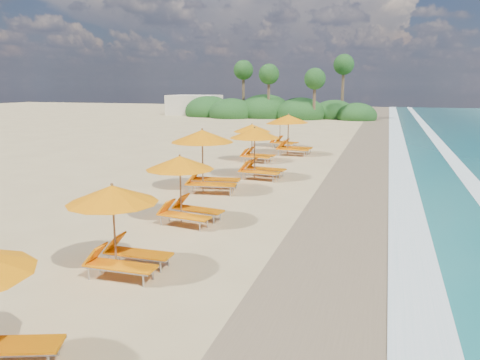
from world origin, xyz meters
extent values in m
plane|color=tan|center=(0.00, 0.00, 0.00)|extent=(160.00, 160.00, 0.00)
cube|color=#806B4C|center=(4.00, 0.00, 0.01)|extent=(4.00, 160.00, 0.01)
cube|color=white|center=(5.50, 0.00, 0.03)|extent=(1.20, 160.00, 0.01)
cylinder|color=olive|center=(-1.33, -5.67, 1.04)|extent=(0.05, 0.05, 2.08)
cone|color=orange|center=(-1.33, -5.67, 1.90)|extent=(2.16, 2.16, 0.42)
sphere|color=olive|center=(-1.33, -5.67, 2.14)|extent=(0.07, 0.07, 0.07)
cylinder|color=olive|center=(-1.56, -1.44, 1.07)|extent=(0.05, 0.05, 2.14)
cone|color=orange|center=(-1.56, -1.44, 1.96)|extent=(2.50, 2.50, 0.43)
sphere|color=olive|center=(-1.56, -1.44, 2.19)|extent=(0.08, 0.08, 0.08)
cylinder|color=olive|center=(-2.54, 2.90, 1.26)|extent=(0.06, 0.06, 2.53)
cone|color=orange|center=(-2.54, 2.90, 2.31)|extent=(2.96, 2.96, 0.51)
sphere|color=olive|center=(-2.54, 2.90, 2.60)|extent=(0.09, 0.09, 0.09)
cylinder|color=olive|center=(-1.25, 6.28, 1.17)|extent=(0.06, 0.06, 2.34)
cone|color=orange|center=(-1.25, 6.28, 2.14)|extent=(2.65, 2.65, 0.47)
sphere|color=olive|center=(-1.25, 6.28, 2.40)|extent=(0.08, 0.08, 0.08)
cylinder|color=olive|center=(-2.70, 10.85, 1.05)|extent=(0.05, 0.05, 2.11)
cone|color=orange|center=(-2.70, 10.85, 1.93)|extent=(2.41, 2.41, 0.42)
sphere|color=olive|center=(-2.70, 10.85, 2.17)|extent=(0.08, 0.08, 0.08)
cylinder|color=olive|center=(-1.26, 14.14, 1.23)|extent=(0.06, 0.06, 2.47)
cone|color=orange|center=(-1.26, 14.14, 2.26)|extent=(2.70, 2.70, 0.50)
sphere|color=olive|center=(-1.26, 14.14, 2.53)|extent=(0.09, 0.09, 0.09)
cylinder|color=olive|center=(-2.54, 17.51, 1.01)|extent=(0.05, 0.05, 2.02)
cone|color=orange|center=(-2.54, 17.51, 1.85)|extent=(2.58, 2.58, 0.41)
sphere|color=olive|center=(-2.54, 17.51, 2.07)|extent=(0.07, 0.07, 0.07)
ellipsoid|color=#163D14|center=(-6.00, 45.00, 0.62)|extent=(6.40, 6.40, 4.16)
ellipsoid|color=#163D14|center=(-11.00, 46.00, 0.70)|extent=(7.20, 7.20, 4.68)
ellipsoid|color=#163D14|center=(-15.00, 44.00, 0.58)|extent=(6.00, 6.00, 3.90)
ellipsoid|color=#163D14|center=(-2.00, 47.00, 0.55)|extent=(5.60, 5.60, 3.64)
ellipsoid|color=#163D14|center=(-19.00, 46.00, 0.64)|extent=(6.60, 6.60, 4.29)
ellipsoid|color=#163D14|center=(1.00, 45.00, 0.49)|extent=(5.00, 5.00, 3.25)
cylinder|color=brown|center=(-4.00, 43.00, 2.50)|extent=(0.36, 0.36, 5.00)
sphere|color=#163D14|center=(-4.00, 43.00, 5.00)|extent=(2.60, 2.60, 2.60)
cylinder|color=brown|center=(-10.00, 44.00, 2.80)|extent=(0.36, 0.36, 5.60)
sphere|color=#163D14|center=(-10.00, 44.00, 5.60)|extent=(2.60, 2.60, 2.60)
cylinder|color=brown|center=(-14.00, 46.00, 3.10)|extent=(0.36, 0.36, 6.20)
sphere|color=#163D14|center=(-14.00, 46.00, 6.20)|extent=(2.60, 2.60, 2.60)
cylinder|color=brown|center=(-1.00, 47.00, 3.40)|extent=(0.36, 0.36, 6.80)
sphere|color=#163D14|center=(-1.00, 47.00, 6.80)|extent=(2.60, 2.60, 2.60)
cube|color=beige|center=(-22.00, 48.00, 1.40)|extent=(7.00, 5.00, 2.80)
camera|label=1|loc=(4.66, -14.81, 4.42)|focal=34.87mm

